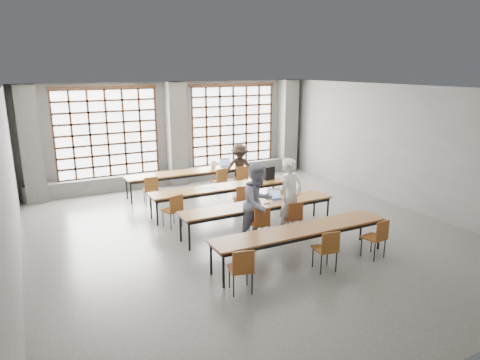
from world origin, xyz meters
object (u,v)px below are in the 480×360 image
at_px(chair_back_mid, 220,179).
at_px(laptop_front, 275,197).
at_px(chair_back_right, 241,176).
at_px(phone, 267,204).
at_px(student_female, 258,203).
at_px(chair_mid_left, 174,208).
at_px(backpack, 269,173).
at_px(chair_near_mid, 327,246).
at_px(chair_mid_right, 286,191).
at_px(chair_near_right, 377,235).
at_px(green_box, 255,201).
at_px(desk_row_b, 220,189).
at_px(mouse, 291,198).
at_px(chair_front_left, 260,221).
at_px(student_back, 240,168).
at_px(laptop_back, 225,165).
at_px(desk_row_d, 301,231).
at_px(chair_mid_centre, 243,197).
at_px(chair_near_left, 242,266).
at_px(desk_row_c, 258,206).
at_px(desk_row_a, 188,173).
at_px(red_pouch, 241,266).
at_px(chair_back_left, 151,187).
at_px(plastic_bag, 213,164).
at_px(chair_front_right, 293,215).
at_px(student_male, 291,197).

relative_size(chair_back_mid, laptop_front, 2.25).
bearing_deg(chair_back_right, phone, -107.04).
bearing_deg(student_female, laptop_front, 18.51).
bearing_deg(chair_mid_left, backpack, 12.01).
bearing_deg(chair_near_mid, chair_mid_right, 68.68).
distance_m(chair_near_right, green_box, 3.00).
height_order(chair_near_right, student_female, student_female).
relative_size(desk_row_b, mouse, 40.82).
height_order(chair_front_left, student_female, student_female).
height_order(student_back, laptop_back, student_back).
xyz_separation_m(desk_row_d, chair_mid_centre, (0.21, 3.07, -0.13)).
relative_size(desk_row_d, green_box, 16.00).
relative_size(student_female, phone, 14.40).
bearing_deg(student_back, chair_near_left, -97.63).
relative_size(desk_row_c, student_back, 2.57).
xyz_separation_m(desk_row_a, chair_mid_centre, (0.56, -2.72, -0.13)).
bearing_deg(chair_near_right, desk_row_d, 157.44).
relative_size(chair_mid_left, red_pouch, 4.40).
xyz_separation_m(chair_back_left, red_pouch, (0.05, -5.71, -0.04)).
relative_size(student_female, backpack, 4.68).
height_order(chair_near_mid, laptop_back, laptop_back).
distance_m(plastic_bag, red_pouch, 6.78).
xyz_separation_m(desk_row_c, student_female, (-0.30, -0.50, 0.27)).
bearing_deg(chair_mid_centre, chair_front_right, -77.74).
xyz_separation_m(desk_row_b, chair_near_right, (1.68, -4.32, -0.13)).
height_order(student_female, green_box, student_female).
height_order(laptop_back, red_pouch, laptop_back).
distance_m(chair_mid_left, chair_near_left, 3.69).
xyz_separation_m(student_back, phone, (-1.06, -3.53, -0.04)).
height_order(desk_row_b, chair_near_left, chair_near_left).
bearing_deg(backpack, laptop_front, -118.86).
bearing_deg(chair_front_left, student_back, 69.22).
height_order(chair_back_mid, chair_front_left, same).
xyz_separation_m(laptop_front, green_box, (-0.61, -0.03, -0.02)).
distance_m(chair_back_mid, student_back, 0.83).
bearing_deg(phone, laptop_back, 78.83).
bearing_deg(laptop_front, chair_near_mid, -98.53).
height_order(chair_near_right, green_box, chair_near_right).
xyz_separation_m(chair_near_left, backpack, (3.15, 4.37, 0.39)).
bearing_deg(green_box, chair_back_right, 68.45).
relative_size(desk_row_d, chair_mid_centre, 4.55).
bearing_deg(green_box, student_male, -41.74).
bearing_deg(plastic_bag, chair_near_mid, -93.25).
distance_m(green_box, phone, 0.29).
bearing_deg(laptop_back, desk_row_c, -103.86).
bearing_deg(chair_near_mid, backpack, 74.13).
distance_m(laptop_back, plastic_bag, 0.47).
height_order(chair_mid_left, plastic_bag, plastic_bag).
relative_size(chair_mid_right, chair_near_right, 1.00).
bearing_deg(laptop_back, desk_row_d, -99.81).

